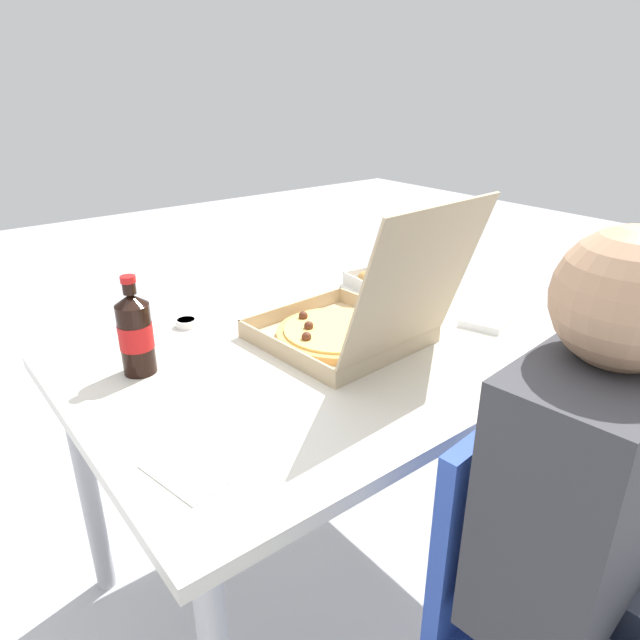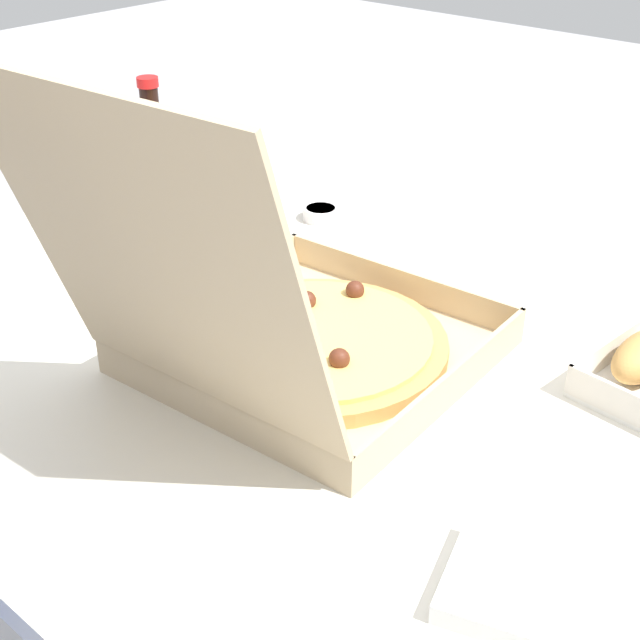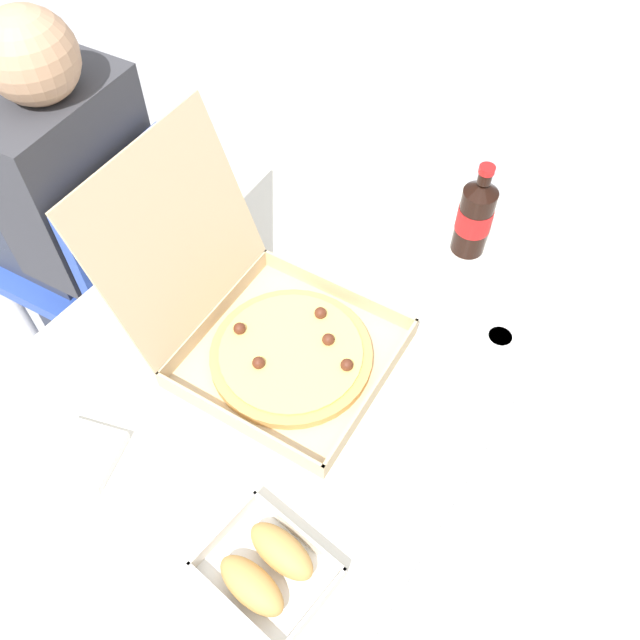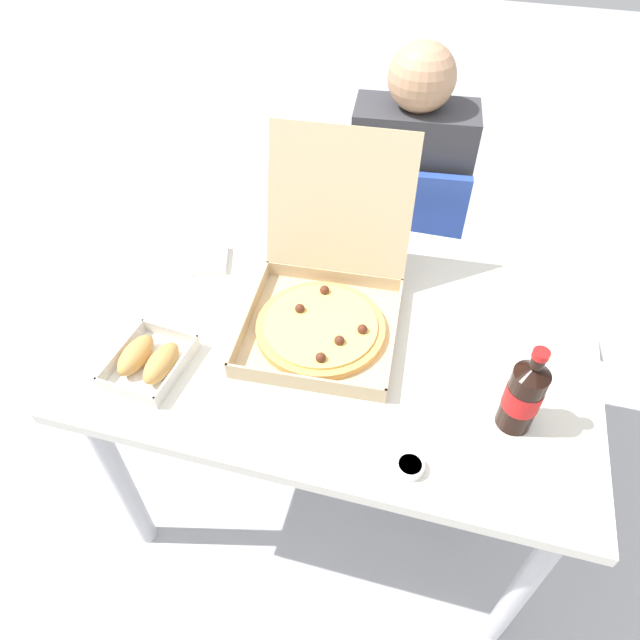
{
  "view_description": "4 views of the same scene",
  "coord_description": "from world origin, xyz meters",
  "views": [
    {
      "loc": [
        0.77,
        0.94,
        1.31
      ],
      "look_at": [
        -0.01,
        -0.04,
        0.77
      ],
      "focal_mm": 31.52,
      "sensor_mm": 36.0,
      "label": 1
    },
    {
      "loc": [
        -0.64,
        0.63,
        1.27
      ],
      "look_at": [
        -0.05,
        -0.04,
        0.76
      ],
      "focal_mm": 49.5,
      "sensor_mm": 36.0,
      "label": 2
    },
    {
      "loc": [
        -0.6,
        -0.47,
        1.76
      ],
      "look_at": [
        0.01,
        -0.05,
        0.78
      ],
      "focal_mm": 36.76,
      "sensor_mm": 36.0,
      "label": 3
    },
    {
      "loc": [
        0.18,
        -0.93,
        1.72
      ],
      "look_at": [
        -0.05,
        -0.05,
        0.78
      ],
      "focal_mm": 32.06,
      "sensor_mm": 36.0,
      "label": 4
    }
  ],
  "objects": [
    {
      "name": "pizza_box_open",
      "position": [
        -0.06,
        0.01,
        0.77
      ],
      "size": [
        0.39,
        0.49,
        0.38
      ],
      "color": "tan",
      "rests_on": "dining_table"
    },
    {
      "name": "dipping_sauce_cup",
      "position": [
        0.21,
        -0.34,
        0.73
      ],
      "size": [
        0.06,
        0.06,
        0.02
      ],
      "color": "white",
      "rests_on": "dining_table"
    },
    {
      "name": "cola_bottle",
      "position": [
        0.4,
        -0.17,
        0.81
      ],
      "size": [
        0.07,
        0.07,
        0.22
      ],
      "color": "black",
      "rests_on": "dining_table"
    },
    {
      "name": "napkin_pile",
      "position": [
        -0.42,
        0.14,
        0.72
      ],
      "size": [
        0.14,
        0.14,
        0.02
      ],
      "primitive_type": "cube",
      "rotation": [
        0.0,
        0.0,
        0.31
      ],
      "color": "white",
      "rests_on": "dining_table"
    },
    {
      "name": "dining_table",
      "position": [
        0.0,
        0.0,
        0.63
      ],
      "size": [
        1.17,
        0.84,
        0.71
      ],
      "color": "silver",
      "rests_on": "ground_plane"
    }
  ]
}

